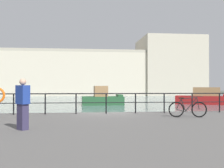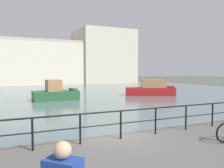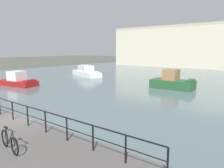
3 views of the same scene
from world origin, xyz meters
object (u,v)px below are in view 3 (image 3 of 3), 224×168
Objects in this scene: moored_harbor_tender at (86,72)px; parked_bicycle at (9,141)px; moored_small_launch at (18,81)px; moored_red_daysailer at (172,82)px.

moored_harbor_tender reaches higher than parked_bicycle.
moored_small_launch is 3.44× the size of parked_bicycle.
moored_harbor_tender is at bearing 81.89° from moored_small_launch.
parked_bicycle is at bearing -86.13° from moored_red_daysailer.
moored_harbor_tender is 32.52m from parked_bicycle.
moored_red_daysailer reaches higher than parked_bicycle.
moored_harbor_tender is 4.94× the size of parked_bicycle.
parked_bicycle is (20.23, -11.43, 0.68)m from moored_small_launch.
moored_red_daysailer is 0.62× the size of moored_harbor_tender.
moored_red_daysailer is at bearing 103.61° from parked_bicycle.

